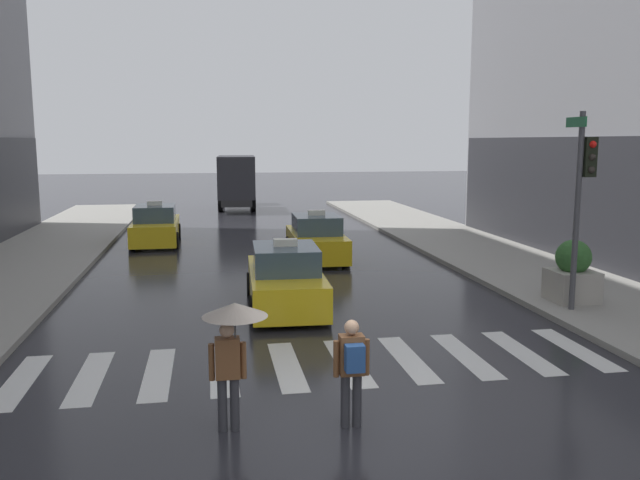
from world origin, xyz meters
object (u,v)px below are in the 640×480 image
object	(u,v)px
pedestrian_with_backpack	(352,365)
traffic_light_pole	(583,183)
pedestrian_with_umbrella	(232,331)
planter_near_corner	(572,273)
box_truck	(237,180)
taxi_second	(316,240)
taxi_lead	(285,280)
taxi_third	(156,227)

from	to	relation	value
pedestrian_with_backpack	traffic_light_pole	bearing A→B (deg)	37.68
traffic_light_pole	pedestrian_with_backpack	distance (m)	8.91
traffic_light_pole	pedestrian_with_umbrella	world-z (taller)	traffic_light_pole
planter_near_corner	box_truck	bearing A→B (deg)	106.01
taxi_second	planter_near_corner	bearing A→B (deg)	-55.31
pedestrian_with_backpack	taxi_lead	bearing A→B (deg)	91.11
taxi_third	planter_near_corner	distance (m)	16.92
traffic_light_pole	planter_near_corner	xyz separation A→B (m)	(0.36, 0.79, -2.38)
taxi_lead	pedestrian_with_umbrella	xyz separation A→B (m)	(-1.60, -7.00, 0.79)
pedestrian_with_umbrella	box_truck	bearing A→B (deg)	87.37
taxi_second	planter_near_corner	xyz separation A→B (m)	(5.41, -7.81, 0.15)
taxi_lead	pedestrian_with_umbrella	distance (m)	7.23
taxi_lead	pedestrian_with_backpack	world-z (taller)	taxi_lead
planter_near_corner	traffic_light_pole	bearing A→B (deg)	-114.54
taxi_second	pedestrian_with_backpack	world-z (taller)	taxi_second
taxi_third	box_truck	bearing A→B (deg)	73.63
taxi_second	box_truck	distance (m)	18.32
traffic_light_pole	box_truck	xyz separation A→B (m)	(-7.09, 26.78, -1.41)
taxi_lead	taxi_second	xyz separation A→B (m)	(1.91, 6.66, 0.00)
taxi_lead	planter_near_corner	xyz separation A→B (m)	(7.32, -1.15, 0.15)
taxi_third	box_truck	distance (m)	14.13
pedestrian_with_umbrella	pedestrian_with_backpack	xyz separation A→B (m)	(1.74, -0.21, -0.54)
taxi_second	planter_near_corner	world-z (taller)	taxi_second
taxi_lead	taxi_second	bearing A→B (deg)	74.01
pedestrian_with_umbrella	taxi_second	bearing A→B (deg)	75.60
taxi_lead	box_truck	xyz separation A→B (m)	(-0.14, 24.84, 1.13)
traffic_light_pole	pedestrian_with_backpack	size ratio (longest dim) A/B	2.91
traffic_light_pole	pedestrian_with_backpack	world-z (taller)	traffic_light_pole
traffic_light_pole	taxi_lead	distance (m)	7.66
traffic_light_pole	taxi_lead	xyz separation A→B (m)	(-6.96, 1.94, -2.53)
taxi_third	pedestrian_with_backpack	bearing A→B (deg)	-77.10
pedestrian_with_umbrella	planter_near_corner	distance (m)	10.69
pedestrian_with_umbrella	pedestrian_with_backpack	distance (m)	1.83
box_truck	planter_near_corner	distance (m)	27.05
traffic_light_pole	planter_near_corner	distance (m)	2.54
traffic_light_pole	taxi_third	xyz separation A→B (m)	(-11.06, 13.27, -2.53)
taxi_second	pedestrian_with_umbrella	distance (m)	14.13
taxi_second	taxi_third	size ratio (longest dim) A/B	1.01
taxi_lead	pedestrian_with_backpack	distance (m)	7.22
taxi_lead	taxi_third	size ratio (longest dim) A/B	1.01
taxi_second	pedestrian_with_backpack	distance (m)	13.99
traffic_light_pole	taxi_second	bearing A→B (deg)	120.39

